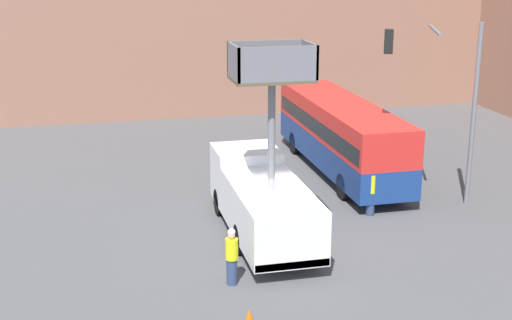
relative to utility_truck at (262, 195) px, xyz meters
The scene contains 6 objects.
ground_plane 1.79m from the utility_truck, 63.24° to the right, with size 120.00×120.00×0.00m, color #4C4C4F.
utility_truck is the anchor object (origin of this frame).
city_bus 8.20m from the utility_truck, 51.07° to the left, with size 2.46×10.99×3.17m.
traffic_light_pole 8.37m from the utility_truck, 13.13° to the left, with size 3.39×3.14×6.99m.
road_worker_near_truck 3.84m from the utility_truck, 117.46° to the right, with size 0.38×0.38×1.76m.
road_worker_directing 4.57m from the utility_truck, 13.38° to the left, with size 0.38×0.38×1.94m.
Camera 1 is at (-5.98, -21.33, 9.53)m, focal length 50.00 mm.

